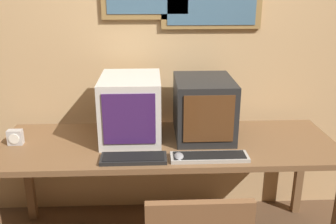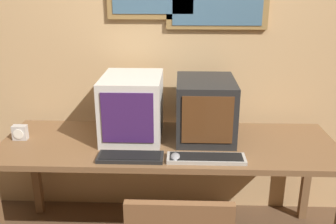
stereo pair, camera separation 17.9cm
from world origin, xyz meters
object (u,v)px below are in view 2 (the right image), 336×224
at_px(monitor_right, 205,109).
at_px(desk_clock, 20,133).
at_px(mouse_near_keyboard, 175,157).
at_px(keyboard_side, 206,158).
at_px(keyboard_main, 130,157).
at_px(monitor_left, 132,107).

xyz_separation_m(monitor_right, desk_clock, (-1.20, -0.10, -0.14)).
relative_size(monitor_right, mouse_near_keyboard, 4.71).
relative_size(monitor_right, keyboard_side, 1.05).
height_order(keyboard_main, keyboard_side, same).
distance_m(monitor_left, keyboard_main, 0.39).
height_order(keyboard_main, desk_clock, desk_clock).
height_order(monitor_left, keyboard_side, monitor_left).
distance_m(monitor_left, keyboard_side, 0.61).
bearing_deg(mouse_near_keyboard, monitor_left, 129.21).
bearing_deg(monitor_left, keyboard_side, -36.47).
bearing_deg(monitor_right, desk_clock, -175.19).
bearing_deg(keyboard_side, desk_clock, 167.71).
distance_m(keyboard_main, keyboard_side, 0.44).
xyz_separation_m(monitor_left, desk_clock, (-0.73, -0.08, -0.16)).
relative_size(monitor_left, keyboard_main, 1.25).
xyz_separation_m(monitor_right, keyboard_main, (-0.45, -0.36, -0.18)).
height_order(monitor_left, desk_clock, monitor_left).
height_order(monitor_right, keyboard_side, monitor_right).
xyz_separation_m(monitor_left, monitor_right, (0.47, 0.02, -0.01)).
height_order(keyboard_main, mouse_near_keyboard, mouse_near_keyboard).
relative_size(keyboard_main, mouse_near_keyboard, 3.76).
bearing_deg(desk_clock, mouse_near_keyboard, -14.75).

